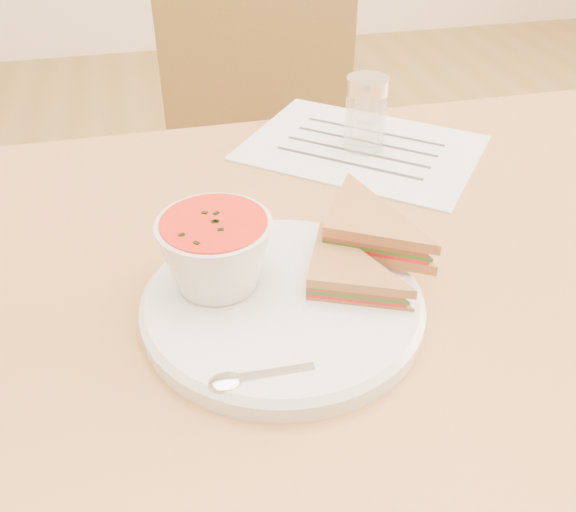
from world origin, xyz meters
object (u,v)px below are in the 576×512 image
object	(u,v)px
dining_table	(358,461)
chair_far	(267,199)
plate	(283,306)
condiment_shaker	(366,115)
soup_bowl	(216,256)

from	to	relation	value
dining_table	chair_far	size ratio (longest dim) A/B	1.09
plate	condiment_shaker	world-z (taller)	condiment_shaker
plate	condiment_shaker	distance (m)	0.36
condiment_shaker	chair_far	bearing A→B (deg)	99.48
dining_table	condiment_shaker	distance (m)	0.48
dining_table	soup_bowl	size ratio (longest dim) A/B	9.41
dining_table	soup_bowl	xyz separation A→B (m)	(-0.18, -0.05, 0.43)
soup_bowl	chair_far	bearing A→B (deg)	74.74
plate	soup_bowl	world-z (taller)	soup_bowl
chair_far	plate	xyz separation A→B (m)	(-0.12, -0.68, 0.30)
dining_table	chair_far	xyz separation A→B (m)	(-0.01, 0.60, 0.08)
plate	soup_bowl	size ratio (longest dim) A/B	2.50
condiment_shaker	soup_bowl	bearing A→B (deg)	-131.38
condiment_shaker	plate	bearing A→B (deg)	-121.17
dining_table	condiment_shaker	size ratio (longest dim) A/B	9.82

